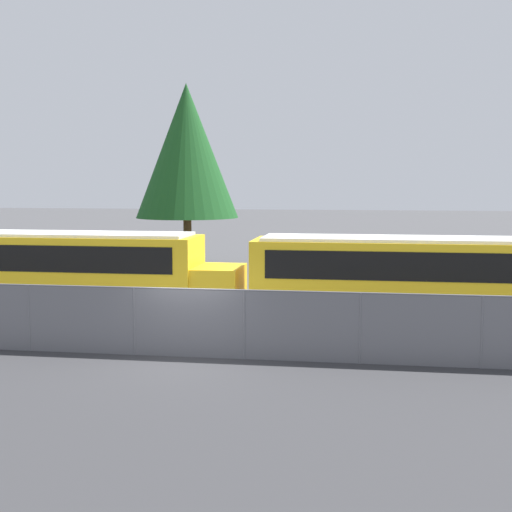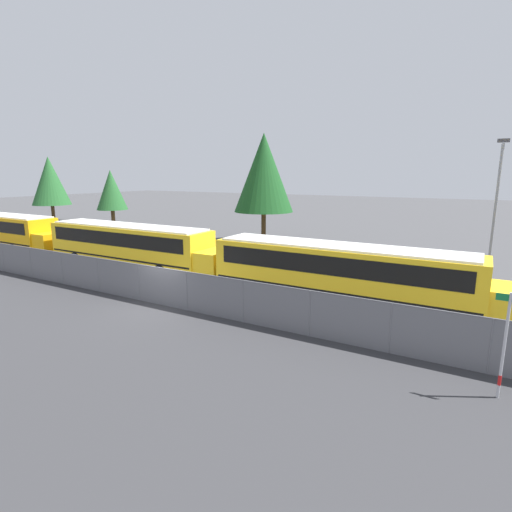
# 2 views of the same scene
# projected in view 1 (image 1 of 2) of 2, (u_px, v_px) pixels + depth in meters

# --- Properties ---
(ground_plane) EXTENTS (200.00, 200.00, 0.00)m
(ground_plane) POSITION_uv_depth(u_px,v_px,m) (189.00, 357.00, 19.33)
(ground_plane) COLOR #424244
(road_strip) EXTENTS (104.34, 12.00, 0.01)m
(road_strip) POSITION_uv_depth(u_px,v_px,m) (110.00, 434.00, 13.43)
(road_strip) COLOR #333335
(road_strip) RESTS_ON ground_plane
(fence) EXTENTS (70.41, 0.07, 1.89)m
(fence) POSITION_uv_depth(u_px,v_px,m) (189.00, 322.00, 19.23)
(fence) COLOR #9EA0A5
(fence) RESTS_ON ground_plane
(school_bus_1) EXTENTS (14.10, 2.46, 3.02)m
(school_bus_1) POSITION_uv_depth(u_px,v_px,m) (29.00, 267.00, 24.54)
(school_bus_1) COLOR yellow
(school_bus_1) RESTS_ON ground_plane
(school_bus_2) EXTENTS (14.10, 2.46, 3.02)m
(school_bus_2) POSITION_uv_depth(u_px,v_px,m) (465.00, 277.00, 21.96)
(school_bus_2) COLOR yellow
(school_bus_2) RESTS_ON ground_plane
(tree_2) EXTENTS (5.54, 5.54, 9.98)m
(tree_2) POSITION_uv_depth(u_px,v_px,m) (187.00, 151.00, 38.37)
(tree_2) COLOR #51381E
(tree_2) RESTS_ON ground_plane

